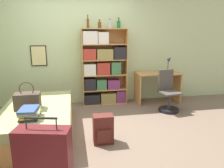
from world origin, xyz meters
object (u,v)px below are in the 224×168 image
at_px(bottle_green, 88,23).
at_px(backpack, 103,129).
at_px(handbag, 28,101).
at_px(bed, 38,120).
at_px(desk_lamp, 169,62).
at_px(suitcase, 44,159).
at_px(desk_chair, 168,98).
at_px(desk, 157,82).
at_px(bottle_clear, 110,25).
at_px(book_stack_on_bed, 29,113).
at_px(bottle_brown, 100,25).
at_px(bottle_blue, 119,24).
at_px(bookcase, 103,70).

xyz_separation_m(bottle_green, backpack, (0.05, -1.88, -1.63)).
bearing_deg(handbag, bed, 29.29).
xyz_separation_m(bed, desk_lamp, (2.87, 1.22, 0.75)).
xyz_separation_m(bed, suitcase, (0.27, -1.42, 0.12)).
xyz_separation_m(handbag, desk_chair, (2.72, 0.66, -0.31)).
distance_m(bottle_green, desk, 2.12).
relative_size(bottle_clear, desk_chair, 0.23).
relative_size(handbag, bottle_green, 1.56).
distance_m(desk_chair, backpack, 1.94).
bearing_deg(desk_lamp, suitcase, -134.52).
height_order(book_stack_on_bed, bottle_green, bottle_green).
xyz_separation_m(book_stack_on_bed, bottle_brown, (1.26, 1.81, 1.27)).
bearing_deg(bed, desk, 25.15).
distance_m(bottle_brown, bottle_blue, 0.44).
bearing_deg(bed, bottle_brown, 47.09).
height_order(bookcase, desk, bookcase).
xyz_separation_m(desk_lamp, desk_chair, (-0.27, -0.62, -0.69)).
height_order(bookcase, bottle_clear, bottle_clear).
distance_m(bed, desk_chair, 2.67).
xyz_separation_m(bottle_brown, desk, (1.37, -0.11, -1.32)).
height_order(bed, bottle_brown, bottle_brown).
distance_m(book_stack_on_bed, desk_chair, 2.85).
height_order(bed, bottle_clear, bottle_clear).
distance_m(bottle_blue, desk, 1.63).
bearing_deg(bottle_green, backpack, -88.44).
height_order(bookcase, bottle_blue, bottle_blue).
distance_m(bottle_clear, bottle_blue, 0.20).
bearing_deg(bookcase, bottle_green, 177.66).
bearing_deg(bottle_blue, bottle_brown, -174.98).
bearing_deg(bottle_blue, book_stack_on_bed, -132.64).
distance_m(bottle_clear, desk_chair, 2.04).
relative_size(handbag, desk, 0.43).
bearing_deg(bottle_clear, handbag, -138.45).
bearing_deg(handbag, desk_chair, 13.71).
height_order(bottle_clear, desk, bottle_clear).
relative_size(bottle_brown, desk_lamp, 0.49).
xyz_separation_m(bottle_brown, bottle_clear, (0.24, 0.01, 0.01)).
bearing_deg(bottle_brown, bottle_green, 178.47).
distance_m(handbag, backpack, 1.30).
xyz_separation_m(desk_lamp, backpack, (-1.84, -1.76, -0.75)).
height_order(desk_lamp, backpack, desk_lamp).
bearing_deg(handbag, bookcase, 44.42).
relative_size(handbag, book_stack_on_bed, 1.16).
bearing_deg(bottle_clear, bed, -137.61).
xyz_separation_m(bottle_clear, backpack, (-0.44, -1.88, -1.60)).
height_order(bookcase, desk_chair, bookcase).
height_order(suitcase, desk, suitcase).
bearing_deg(desk_chair, desk, 90.15).
bearing_deg(desk, desk_chair, -89.85).
bearing_deg(handbag, backpack, -22.42).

